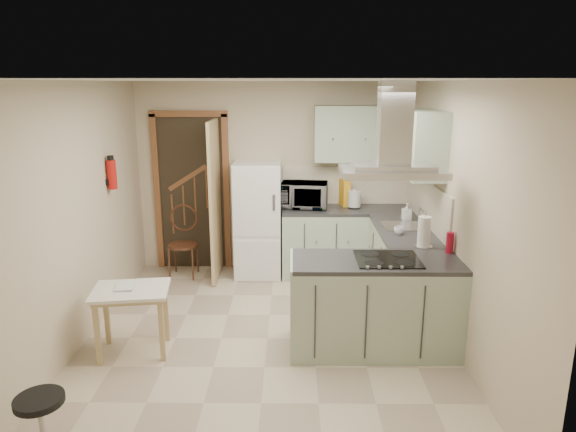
{
  "coord_description": "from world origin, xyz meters",
  "views": [
    {
      "loc": [
        0.24,
        -4.65,
        2.48
      ],
      "look_at": [
        0.2,
        0.45,
        1.15
      ],
      "focal_mm": 32.0,
      "sensor_mm": 36.0,
      "label": 1
    }
  ],
  "objects_px": {
    "extractor_hood": "(392,172)",
    "bentwood_chair": "(183,245)",
    "peninsula": "(375,305)",
    "drop_leaf_table": "(133,321)",
    "stool": "(42,425)",
    "fridge": "(258,219)",
    "microwave": "(304,195)"
  },
  "relations": [
    {
      "from": "peninsula",
      "to": "bentwood_chair",
      "type": "xyz_separation_m",
      "value": [
        -2.2,
        1.88,
        -0.02
      ]
    },
    {
      "from": "extractor_hood",
      "to": "peninsula",
      "type": "bearing_deg",
      "value": 180.0
    },
    {
      "from": "peninsula",
      "to": "fridge",
      "type": "bearing_deg",
      "value": 121.74
    },
    {
      "from": "fridge",
      "to": "microwave",
      "type": "bearing_deg",
      "value": 6.14
    },
    {
      "from": "peninsula",
      "to": "extractor_hood",
      "type": "distance_m",
      "value": 1.27
    },
    {
      "from": "fridge",
      "to": "extractor_hood",
      "type": "relative_size",
      "value": 1.67
    },
    {
      "from": "fridge",
      "to": "stool",
      "type": "height_order",
      "value": "fridge"
    },
    {
      "from": "extractor_hood",
      "to": "drop_leaf_table",
      "type": "xyz_separation_m",
      "value": [
        -2.37,
        -0.09,
        -1.4
      ]
    },
    {
      "from": "peninsula",
      "to": "stool",
      "type": "bearing_deg",
      "value": -149.35
    },
    {
      "from": "extractor_hood",
      "to": "bentwood_chair",
      "type": "bearing_deg",
      "value": 140.72
    },
    {
      "from": "bentwood_chair",
      "to": "microwave",
      "type": "distance_m",
      "value": 1.71
    },
    {
      "from": "drop_leaf_table",
      "to": "peninsula",
      "type": "bearing_deg",
      "value": -5.65
    },
    {
      "from": "bentwood_chair",
      "to": "microwave",
      "type": "bearing_deg",
      "value": 7.34
    },
    {
      "from": "extractor_hood",
      "to": "bentwood_chair",
      "type": "height_order",
      "value": "extractor_hood"
    },
    {
      "from": "bentwood_chair",
      "to": "microwave",
      "type": "height_order",
      "value": "microwave"
    },
    {
      "from": "peninsula",
      "to": "microwave",
      "type": "xyz_separation_m",
      "value": [
        -0.63,
        2.04,
        0.61
      ]
    },
    {
      "from": "extractor_hood",
      "to": "stool",
      "type": "xyz_separation_m",
      "value": [
        -2.58,
        -1.47,
        -1.5
      ]
    },
    {
      "from": "fridge",
      "to": "microwave",
      "type": "distance_m",
      "value": 0.68
    },
    {
      "from": "drop_leaf_table",
      "to": "bentwood_chair",
      "type": "xyz_separation_m",
      "value": [
        0.06,
        1.97,
        0.11
      ]
    },
    {
      "from": "bentwood_chair",
      "to": "stool",
      "type": "bearing_deg",
      "value": -93.14
    },
    {
      "from": "fridge",
      "to": "drop_leaf_table",
      "type": "relative_size",
      "value": 2.2
    },
    {
      "from": "drop_leaf_table",
      "to": "stool",
      "type": "height_order",
      "value": "drop_leaf_table"
    },
    {
      "from": "fridge",
      "to": "bentwood_chair",
      "type": "relative_size",
      "value": 1.76
    },
    {
      "from": "fridge",
      "to": "microwave",
      "type": "height_order",
      "value": "fridge"
    },
    {
      "from": "fridge",
      "to": "microwave",
      "type": "relative_size",
      "value": 2.54
    },
    {
      "from": "drop_leaf_table",
      "to": "bentwood_chair",
      "type": "relative_size",
      "value": 0.8
    },
    {
      "from": "fridge",
      "to": "extractor_hood",
      "type": "distance_m",
      "value": 2.57
    },
    {
      "from": "fridge",
      "to": "bentwood_chair",
      "type": "distance_m",
      "value": 1.04
    },
    {
      "from": "peninsula",
      "to": "extractor_hood",
      "type": "bearing_deg",
      "value": 0.0
    },
    {
      "from": "drop_leaf_table",
      "to": "microwave",
      "type": "distance_m",
      "value": 2.79
    },
    {
      "from": "bentwood_chair",
      "to": "drop_leaf_table",
      "type": "bearing_deg",
      "value": -90.32
    },
    {
      "from": "fridge",
      "to": "drop_leaf_table",
      "type": "xyz_separation_m",
      "value": [
        -1.04,
        -2.07,
        -0.43
      ]
    }
  ]
}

